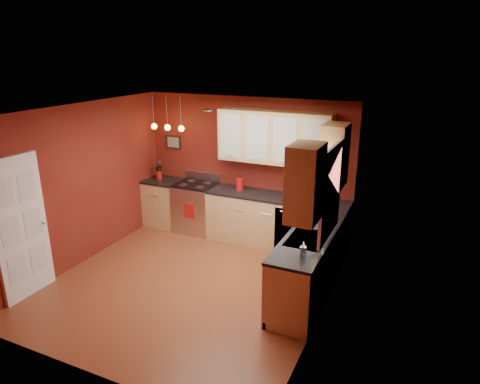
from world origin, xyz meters
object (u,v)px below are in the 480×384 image
at_px(gas_range, 196,207).
at_px(coffee_maker, 318,195).
at_px(sink, 307,240).
at_px(red_canister, 240,184).
at_px(soap_pump, 303,249).

relative_size(gas_range, coffee_maker, 4.30).
bearing_deg(gas_range, sink, -29.78).
relative_size(red_canister, coffee_maker, 0.83).
distance_m(red_canister, soap_pump, 2.72).
bearing_deg(soap_pump, sink, 99.64).
xyz_separation_m(gas_range, soap_pump, (2.71, -2.00, 0.55)).
xyz_separation_m(sink, coffee_maker, (-0.26, 1.54, 0.14)).
bearing_deg(soap_pump, red_canister, 131.47).
height_order(red_canister, soap_pump, red_canister).
bearing_deg(gas_range, red_canister, 2.51).
distance_m(red_canister, coffee_maker, 1.45).
bearing_deg(gas_range, soap_pump, -36.42).
bearing_deg(red_canister, soap_pump, -48.53).
distance_m(gas_range, sink, 3.05).
relative_size(gas_range, red_canister, 5.17).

